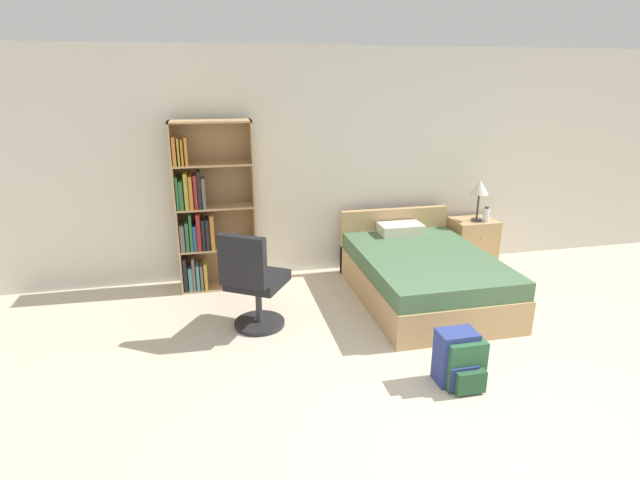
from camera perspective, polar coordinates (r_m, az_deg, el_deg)
ground_plane at (r=3.73m, az=18.76°, el=-20.59°), size 14.00×14.00×0.00m
wall_back at (r=5.98m, az=4.04°, el=8.77°), size 9.00×0.06×2.60m
bookshelf at (r=5.54m, az=-13.02°, el=2.99°), size 0.84×0.32×1.85m
bed at (r=5.45m, az=11.52°, el=-3.80°), size 1.32×1.92×0.77m
office_chair at (r=4.63m, az=-7.63°, el=-4.92°), size 0.69×0.72×0.98m
nightstand at (r=6.52m, az=16.98°, el=-0.28°), size 0.53×0.43×0.59m
table_lamp at (r=6.33m, az=17.78°, el=5.60°), size 0.22×0.22×0.50m
water_bottle at (r=6.37m, az=18.46°, el=2.77°), size 0.08×0.08×0.19m
backpack_blue at (r=4.09m, az=15.29°, el=-12.95°), size 0.30×0.27×0.43m
backpack_green at (r=4.08m, az=16.06°, el=-13.44°), size 0.30×0.28×0.39m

